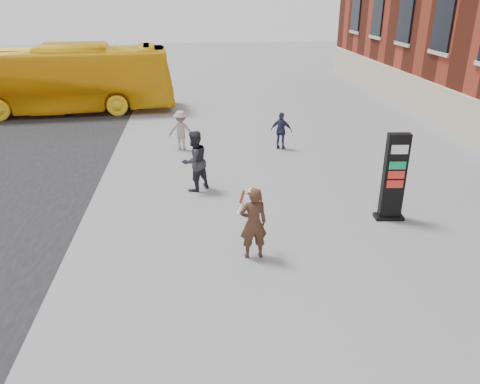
{
  "coord_description": "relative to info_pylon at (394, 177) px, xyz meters",
  "views": [
    {
      "loc": [
        -1.79,
        -9.23,
        5.77
      ],
      "look_at": [
        -0.76,
        1.25,
        1.24
      ],
      "focal_mm": 35.0,
      "sensor_mm": 36.0,
      "label": 1
    }
  ],
  "objects": [
    {
      "name": "pedestrian_b",
      "position": [
        -5.77,
        6.73,
        -0.43
      ],
      "size": [
        1.08,
        0.72,
        1.55
      ],
      "primitive_type": "imported",
      "rotation": [
        0.0,
        0.0,
        2.99
      ],
      "color": "gray",
      "rests_on": "ground"
    },
    {
      "name": "pedestrian_a",
      "position": [
        -5.28,
        2.57,
        -0.26
      ],
      "size": [
        1.17,
        1.14,
        1.9
      ],
      "primitive_type": "imported",
      "rotation": [
        0.0,
        0.0,
        3.82
      ],
      "color": "#292830",
      "rests_on": "ground"
    },
    {
      "name": "woman",
      "position": [
        -3.98,
        -1.62,
        -0.31
      ],
      "size": [
        0.7,
        0.65,
        1.76
      ],
      "rotation": [
        0.0,
        0.0,
        3.23
      ],
      "color": "#332116",
      "rests_on": "ground"
    },
    {
      "name": "ground",
      "position": [
        -3.42,
        -1.89,
        -1.21
      ],
      "size": [
        100.0,
        100.0,
        0.0
      ],
      "primitive_type": "plane",
      "color": "#9E9EA3"
    },
    {
      "name": "bus",
      "position": [
        -12.35,
        13.52,
        0.48
      ],
      "size": [
        12.34,
        3.85,
        3.38
      ],
      "primitive_type": "imported",
      "rotation": [
        0.0,
        0.0,
        1.65
      ],
      "color": "yellow",
      "rests_on": "road"
    },
    {
      "name": "pedestrian_c",
      "position": [
        -1.86,
        6.43,
        -0.48
      ],
      "size": [
        0.93,
        0.65,
        1.46
      ],
      "primitive_type": "imported",
      "rotation": [
        0.0,
        0.0,
        2.76
      ],
      "color": "#2A2E4D",
      "rests_on": "ground"
    },
    {
      "name": "info_pylon",
      "position": [
        0.0,
        0.0,
        0.0
      ],
      "size": [
        0.81,
        0.45,
        2.42
      ],
      "rotation": [
        0.0,
        0.0,
        -0.08
      ],
      "color": "black",
      "rests_on": "ground"
    }
  ]
}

